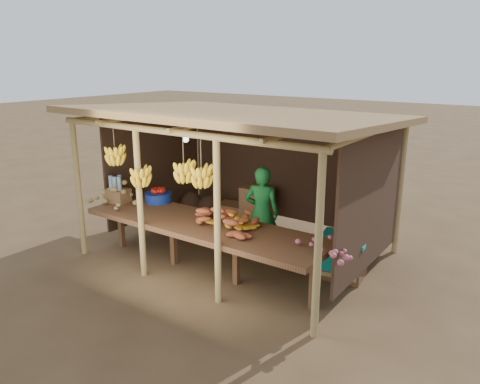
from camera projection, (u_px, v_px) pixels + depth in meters
The scene contains 13 objects.
ground at pixel (240, 252), 7.79m from camera, with size 60.00×60.00×0.00m, color brown.
stall_structure at pixel (234, 139), 7.25m from camera, with size 4.70×3.50×2.43m.
counter at pixel (203, 227), 6.84m from camera, with size 3.90×1.05×0.80m.
potato_heap at pixel (116, 194), 7.66m from camera, with size 0.86×0.52×0.36m, color #96844D, non-canonical shape.
sweet_potato_heap at pixel (221, 214), 6.64m from camera, with size 1.10×0.66×0.36m, color #A04929, non-canonical shape.
onion_heap at pixel (322, 240), 5.71m from camera, with size 0.78×0.47×0.35m, color #BD5C6B, non-canonical shape.
banana_pile at pixel (231, 215), 6.65m from camera, with size 0.60×0.36×0.35m, color gold, non-canonical shape.
tomato_basin at pixel (158, 196), 7.82m from camera, with size 0.44×0.44×0.23m.
bottle_box at pixel (118, 192), 7.78m from camera, with size 0.39×0.32×0.45m.
vendor at pixel (262, 213), 7.40m from camera, with size 0.55×0.36×1.51m, color #1B7D34.
tarp_crate at pixel (343, 255), 6.85m from camera, with size 0.76×0.68×0.82m.
carton_stack at pixel (248, 211), 8.76m from camera, with size 1.13×0.47×0.83m.
burlap_sacks at pixel (200, 206), 9.29m from camera, with size 0.93×0.49×0.66m.
Camera 1 is at (4.13, -5.91, 3.11)m, focal length 35.00 mm.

